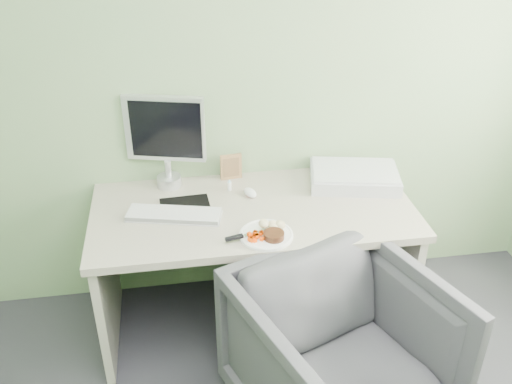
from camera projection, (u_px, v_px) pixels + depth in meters
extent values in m
plane|color=gray|center=(241.00, 63.00, 2.84)|extent=(3.50, 0.00, 3.50)
cube|color=#ABA48F|center=(253.00, 212.00, 2.84)|extent=(1.60, 0.75, 0.04)
cube|color=#AAA391|center=(107.00, 284.00, 2.92)|extent=(0.04, 0.70, 0.69)
cube|color=#AAA391|center=(390.00, 256.00, 3.13)|extent=(0.04, 0.70, 0.69)
cylinder|color=white|center=(266.00, 235.00, 2.62)|extent=(0.25, 0.25, 0.01)
cylinder|color=black|center=(274.00, 235.00, 2.58)|extent=(0.12, 0.12, 0.03)
ellipsoid|color=tan|center=(273.00, 224.00, 2.64)|extent=(0.11, 0.08, 0.05)
cube|color=#EF4405|center=(256.00, 235.00, 2.57)|extent=(0.07, 0.07, 0.04)
cube|color=silver|center=(257.00, 233.00, 2.60)|extent=(0.13, 0.05, 0.01)
cube|color=black|center=(234.00, 238.00, 2.57)|extent=(0.09, 0.04, 0.02)
cube|color=black|center=(186.00, 207.00, 2.84)|extent=(0.26, 0.23, 0.00)
cube|color=white|center=(174.00, 214.00, 2.75)|extent=(0.47, 0.24, 0.02)
ellipsoid|color=white|center=(250.00, 193.00, 2.93)|extent=(0.08, 0.11, 0.03)
cube|color=#946545|center=(231.00, 167.00, 3.06)|extent=(0.12, 0.03, 0.15)
cylinder|color=white|center=(229.00, 186.00, 2.97)|extent=(0.02, 0.02, 0.05)
cone|color=#97D3F2|center=(229.00, 181.00, 2.96)|extent=(0.02, 0.02, 0.02)
cube|color=silver|center=(354.00, 177.00, 3.03)|extent=(0.52, 0.40, 0.07)
cylinder|color=silver|center=(169.00, 181.00, 3.01)|extent=(0.13, 0.13, 0.05)
cylinder|color=silver|center=(168.00, 169.00, 2.98)|extent=(0.03, 0.03, 0.09)
cube|color=silver|center=(165.00, 128.00, 2.89)|extent=(0.41, 0.14, 0.35)
cube|color=black|center=(165.00, 130.00, 2.87)|extent=(0.36, 0.10, 0.30)
imported|color=#38383D|center=(342.00, 356.00, 2.46)|extent=(1.05, 1.06, 0.75)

